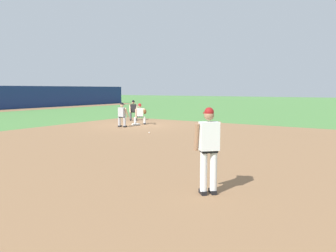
{
  "coord_description": "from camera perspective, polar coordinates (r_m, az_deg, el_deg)",
  "views": [
    {
      "loc": [
        -16.04,
        -12.61,
        2.24
      ],
      "look_at": [
        -6.91,
        -6.79,
        1.01
      ],
      "focal_mm": 35.0,
      "sensor_mm": 36.0,
      "label": 1
    }
  ],
  "objects": [
    {
      "name": "infield_dirt_patch",
      "position": [
        13.73,
        -2.39,
        -2.91
      ],
      "size": [
        18.0,
        18.0,
        0.01
      ],
      "primitive_type": "cube",
      "color": "#936B47",
      "rests_on": "ground"
    },
    {
      "name": "ground_plane",
      "position": [
        20.52,
        -5.61,
        0.17
      ],
      "size": [
        160.0,
        160.0,
        0.0
      ],
      "primitive_type": "plane",
      "color": "#518942"
    },
    {
      "name": "baseball",
      "position": [
        16.57,
        -3.3,
        -1.19
      ],
      "size": [
        0.07,
        0.07,
        0.07
      ],
      "primitive_type": "sphere",
      "color": "white",
      "rests_on": "ground"
    },
    {
      "name": "first_base_bag",
      "position": [
        20.52,
        -5.61,
        0.29
      ],
      "size": [
        0.38,
        0.38,
        0.09
      ],
      "primitive_type": "cube",
      "color": "white",
      "rests_on": "ground"
    },
    {
      "name": "baserunner",
      "position": [
        19.44,
        -8.01,
        2.13
      ],
      "size": [
        0.43,
        0.59,
        1.46
      ],
      "color": "black",
      "rests_on": "ground"
    },
    {
      "name": "umpire",
      "position": [
        23.44,
        -6.06,
        2.88
      ],
      "size": [
        0.67,
        0.67,
        1.46
      ],
      "color": "black",
      "rests_on": "ground"
    },
    {
      "name": "pitcher",
      "position": [
        6.96,
        7.16,
        -3.34
      ],
      "size": [
        0.85,
        0.56,
        1.86
      ],
      "color": "black",
      "rests_on": "ground"
    },
    {
      "name": "first_baseman",
      "position": [
        20.71,
        -4.86,
        2.26
      ],
      "size": [
        0.74,
        1.08,
        1.34
      ],
      "color": "black",
      "rests_on": "ground"
    }
  ]
}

